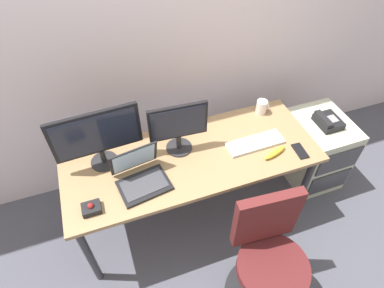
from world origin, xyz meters
The scene contains 14 objects.
ground_plane centered at (0.00, 0.00, 0.00)m, with size 8.00×8.00×0.00m, color #4A4A55.
back_wall centered at (0.00, 0.69, 1.40)m, with size 6.00×0.10×2.80m, color silver.
desk centered at (0.00, 0.00, 0.66)m, with size 1.75×0.67×0.73m.
file_cabinet centered at (1.15, 0.04, 0.32)m, with size 0.42×0.53×0.64m.
desk_phone centered at (1.14, 0.03, 0.68)m, with size 0.17×0.20×0.09m.
office_chair centered at (0.24, -0.73, 0.42)m, with size 0.52×0.52×0.93m.
monitor_main centered at (-0.57, 0.15, 0.98)m, with size 0.55×0.18×0.43m.
monitor_side centered at (-0.06, 0.10, 0.94)m, with size 0.39×0.18×0.38m.
keyboard centered at (0.46, -0.04, 0.74)m, with size 0.41×0.14×0.03m.
laptop centered at (-0.38, -0.09, 0.78)m, with size 0.35×0.32×0.23m.
trackball_mouse centered at (-0.70, -0.20, 0.75)m, with size 0.11×0.09×0.07m.
coffee_mug centered at (0.66, 0.25, 0.79)m, with size 0.09×0.08×0.11m.
cell_phone centered at (0.72, -0.21, 0.74)m, with size 0.07×0.14×0.01m, color black.
banana centered at (0.54, -0.18, 0.75)m, with size 0.19×0.04×0.04m, color yellow.
Camera 1 is at (-0.50, -1.38, 2.41)m, focal length 30.62 mm.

